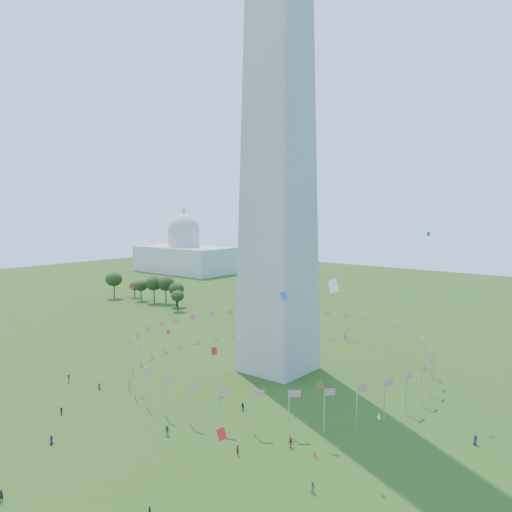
# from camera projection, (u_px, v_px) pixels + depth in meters

# --- Properties ---
(ground) EXTENTS (600.00, 600.00, 0.00)m
(ground) POSITION_uv_depth(u_px,v_px,m) (126.00, 432.00, 98.44)
(ground) COLOR #23420F
(ground) RESTS_ON ground
(washington_monument) EXTENTS (16.80, 16.80, 169.00)m
(washington_monument) POSITION_uv_depth(u_px,v_px,m) (279.00, 52.00, 129.10)
(washington_monument) COLOR #B7B1A2
(washington_monument) RESTS_ON ground
(flag_ring) EXTENTS (80.24, 80.24, 9.00)m
(flag_ring) POSITION_uv_depth(u_px,v_px,m) (278.00, 353.00, 136.49)
(flag_ring) COLOR silver
(flag_ring) RESTS_ON ground
(capitol_building) EXTENTS (70.00, 35.00, 46.00)m
(capitol_building) POSITION_uv_depth(u_px,v_px,m) (184.00, 239.00, 348.57)
(capitol_building) COLOR beige
(capitol_building) RESTS_ON ground
(crowd) EXTENTS (107.76, 76.16, 1.99)m
(crowd) POSITION_uv_depth(u_px,v_px,m) (147.00, 428.00, 98.14)
(crowd) COLOR #292929
(crowd) RESTS_ON ground
(kites_aloft) EXTENTS (81.53, 65.23, 34.62)m
(kites_aloft) POSITION_uv_depth(u_px,v_px,m) (267.00, 333.00, 102.80)
(kites_aloft) COLOR #CC2699
(kites_aloft) RESTS_ON ground
(tree_line_west) EXTENTS (55.31, 15.68, 12.69)m
(tree_line_west) POSITION_uv_depth(u_px,v_px,m) (150.00, 290.00, 235.22)
(tree_line_west) COLOR #2F4517
(tree_line_west) RESTS_ON ground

